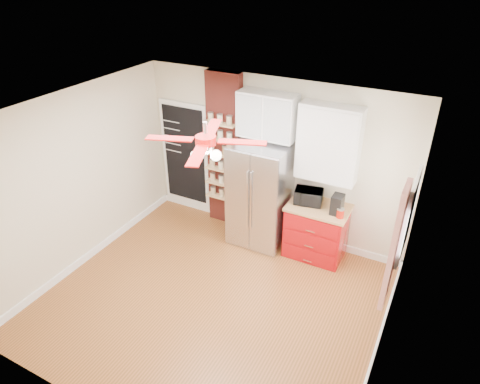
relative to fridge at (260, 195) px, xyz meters
The scene contains 21 objects.
floor 1.85m from the fridge, 88.24° to the right, with size 4.50×4.50×0.00m, color #975226.
ceiling 2.45m from the fridge, 88.24° to the right, with size 4.50×4.50×0.00m, color white.
wall_back 0.60m from the fridge, 82.30° to the left, with size 4.50×0.02×2.70m, color beige.
wall_front 3.66m from the fridge, 89.21° to the right, with size 4.50×0.02×2.70m, color beige.
wall_left 2.78m from the fridge, 143.46° to the right, with size 0.02×4.00×2.70m, color beige.
wall_right 2.86m from the fridge, 35.33° to the right, with size 0.02×4.00×2.70m, color beige.
chalkboard 1.70m from the fridge, 168.59° to the left, with size 0.95×0.05×1.95m.
brick_pillar 0.97m from the fridge, 160.07° to the left, with size 0.60×0.16×2.70m, color maroon.
fridge is the anchor object (origin of this frame).
upper_glass_cabinet 1.29m from the fridge, 90.00° to the left, with size 0.90×0.35×0.70m, color white.
red_cabinet 1.06m from the fridge, ahead, with size 0.94×0.64×0.90m.
upper_shelf_unit 1.41m from the fridge, 12.78° to the left, with size 0.90×0.30×1.15m, color white.
window 2.49m from the fridge, 17.75° to the right, with size 0.04×0.75×1.05m, color white.
curtain 2.63m from the fridge, 29.86° to the right, with size 0.06×0.40×1.55m, color #B01A17.
ceiling_fan 2.25m from the fridge, 88.24° to the right, with size 1.40×1.40×0.44m.
toaster_oven 0.80m from the fridge, ahead, with size 0.42×0.29×0.23m, color black.
coffee_maker 1.27m from the fridge, ahead, with size 0.16×0.21×0.30m, color black.
canister_left 1.35m from the fridge, ahead, with size 0.11×0.11×0.14m, color #AC1609.
canister_right 1.29m from the fridge, ahead, with size 0.10×0.10×0.14m, color #AF1209.
pantry_jar_oats 1.12m from the fridge, behind, with size 0.09×0.09×0.13m, color beige.
pantry_jar_beans 0.95m from the fridge, 167.17° to the left, with size 0.08×0.08×0.14m, color olive.
Camera 1 is at (2.43, -3.81, 4.30)m, focal length 32.00 mm.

